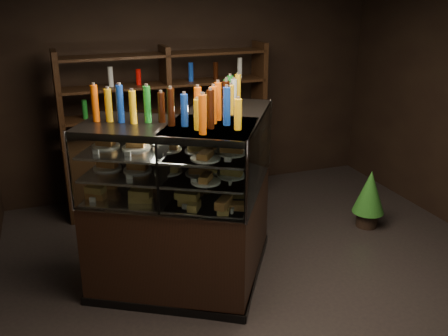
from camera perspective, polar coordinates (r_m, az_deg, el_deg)
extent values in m
plane|color=black|center=(4.97, 5.16, -12.35)|extent=(5.00, 5.00, 0.00)
cube|color=black|center=(6.64, -3.57, 10.05)|extent=(5.00, 0.02, 3.00)
cube|color=black|center=(4.78, -0.39, -7.17)|extent=(1.36, 1.59, 0.93)
cube|color=black|center=(4.99, -0.38, -11.52)|extent=(1.40, 1.64, 0.08)
cube|color=black|center=(4.39, -0.43, 5.66)|extent=(1.36, 1.59, 0.06)
cube|color=silver|center=(4.58, -0.41, -1.86)|extent=(1.28, 1.51, 0.02)
cube|color=silver|center=(4.50, -0.42, 0.73)|extent=(1.28, 1.51, 0.02)
cube|color=silver|center=(4.44, -0.42, 3.14)|extent=(1.28, 1.51, 0.02)
cube|color=white|center=(4.41, 4.25, 1.62)|extent=(0.76, 1.22, 0.66)
cylinder|color=silver|center=(5.09, 5.26, 4.14)|extent=(0.03, 0.03, 0.68)
cylinder|color=silver|center=(3.75, 2.58, -1.77)|extent=(0.03, 0.03, 0.68)
cube|color=black|center=(4.55, -6.03, -8.84)|extent=(1.60, 1.33, 0.93)
cube|color=black|center=(4.77, -5.84, -13.34)|extent=(1.64, 1.37, 0.08)
cube|color=black|center=(4.13, -6.59, 4.59)|extent=(1.60, 1.33, 0.06)
cube|color=silver|center=(4.33, -6.26, -3.32)|extent=(1.52, 1.25, 0.02)
cube|color=silver|center=(4.25, -6.38, -0.60)|extent=(1.52, 1.25, 0.02)
cube|color=silver|center=(4.19, -6.48, 1.93)|extent=(1.52, 1.25, 0.02)
cube|color=white|center=(3.89, -7.93, -1.12)|extent=(1.24, 0.72, 0.66)
cylinder|color=silver|center=(3.75, 2.58, -1.77)|extent=(0.03, 0.03, 0.68)
cylinder|color=silver|center=(4.17, -17.29, -0.40)|extent=(0.03, 0.03, 0.68)
cube|color=#B48640|center=(4.02, -1.75, -4.54)|extent=(0.17, 0.20, 0.06)
cube|color=#B48640|center=(4.38, -0.51, -2.40)|extent=(0.17, 0.20, 0.06)
cube|color=#B48640|center=(4.74, 0.53, -0.58)|extent=(0.17, 0.20, 0.06)
cube|color=#B48640|center=(5.11, 1.42, 0.98)|extent=(0.17, 0.20, 0.06)
cylinder|color=white|center=(4.00, -2.08, -1.57)|extent=(0.24, 0.24, 0.02)
cube|color=#B48640|center=(3.99, -2.09, -1.11)|extent=(0.16, 0.19, 0.05)
cylinder|color=white|center=(4.25, -1.20, -0.24)|extent=(0.24, 0.24, 0.02)
cube|color=#B48640|center=(4.24, -1.20, 0.20)|extent=(0.16, 0.19, 0.05)
cylinder|color=white|center=(4.50, -0.42, 0.94)|extent=(0.24, 0.24, 0.02)
cube|color=#B48640|center=(4.49, -0.42, 1.36)|extent=(0.16, 0.19, 0.05)
cylinder|color=white|center=(4.75, 0.29, 2.00)|extent=(0.24, 0.24, 0.02)
cube|color=#B48640|center=(4.74, 0.29, 2.40)|extent=(0.16, 0.19, 0.05)
cylinder|color=white|center=(5.00, 0.92, 2.95)|extent=(0.24, 0.24, 0.02)
cube|color=#B48640|center=(4.99, 0.92, 3.33)|extent=(0.16, 0.19, 0.05)
cylinder|color=white|center=(3.93, -2.12, 1.11)|extent=(0.24, 0.24, 0.02)
cube|color=#B48640|center=(3.92, -2.12, 1.59)|extent=(0.16, 0.19, 0.05)
cylinder|color=white|center=(4.18, -1.22, 2.30)|extent=(0.24, 0.24, 0.02)
cube|color=#B48640|center=(4.17, -1.22, 2.75)|extent=(0.16, 0.19, 0.05)
cylinder|color=white|center=(4.44, -0.42, 3.36)|extent=(0.24, 0.24, 0.02)
cube|color=#B48640|center=(4.43, -0.42, 3.78)|extent=(0.16, 0.19, 0.05)
cylinder|color=white|center=(4.69, 0.29, 4.30)|extent=(0.24, 0.24, 0.02)
cube|color=#B48640|center=(4.68, 0.29, 4.70)|extent=(0.16, 0.19, 0.05)
cylinder|color=white|center=(4.95, 0.93, 5.14)|extent=(0.24, 0.24, 0.02)
cube|color=#B48640|center=(4.94, 0.93, 5.53)|extent=(0.16, 0.19, 0.05)
cube|color=#B48640|center=(4.49, -13.80, -2.44)|extent=(0.20, 0.17, 0.06)
cube|color=#B48640|center=(4.35, -8.95, -2.84)|extent=(0.20, 0.17, 0.06)
cube|color=#B48640|center=(4.24, -3.81, -3.24)|extent=(0.20, 0.17, 0.06)
cube|color=#B48640|center=(4.17, 1.55, -3.63)|extent=(0.20, 0.17, 0.06)
cylinder|color=white|center=(4.42, -13.15, 0.06)|extent=(0.24, 0.24, 0.02)
cube|color=#B48640|center=(4.41, -13.19, 0.48)|extent=(0.19, 0.16, 0.05)
cylinder|color=white|center=(4.33, -9.84, -0.16)|extent=(0.24, 0.24, 0.02)
cube|color=#B48640|center=(4.32, -9.87, 0.27)|extent=(0.19, 0.16, 0.05)
cylinder|color=white|center=(4.25, -6.38, -0.38)|extent=(0.24, 0.24, 0.02)
cube|color=#B48640|center=(4.23, -6.40, 0.06)|extent=(0.19, 0.16, 0.05)
cylinder|color=white|center=(4.18, -2.81, -0.61)|extent=(0.24, 0.24, 0.02)
cube|color=#B48640|center=(4.17, -2.82, -0.17)|extent=(0.19, 0.16, 0.05)
cylinder|color=white|center=(4.13, 0.87, -0.85)|extent=(0.24, 0.24, 0.02)
cube|color=#B48640|center=(4.12, 0.87, -0.40)|extent=(0.19, 0.16, 0.05)
cylinder|color=white|center=(4.36, -13.36, 2.50)|extent=(0.24, 0.24, 0.02)
cube|color=#B48640|center=(4.35, -13.39, 2.93)|extent=(0.19, 0.16, 0.05)
cylinder|color=white|center=(4.26, -10.00, 2.34)|extent=(0.24, 0.24, 0.02)
cube|color=#B48640|center=(4.25, -10.02, 2.78)|extent=(0.19, 0.16, 0.05)
cylinder|color=white|center=(4.18, -6.49, 2.16)|extent=(0.24, 0.24, 0.02)
cube|color=#B48640|center=(4.17, -6.51, 2.61)|extent=(0.19, 0.16, 0.05)
cylinder|color=white|center=(4.11, -2.86, 1.96)|extent=(0.24, 0.24, 0.02)
cube|color=#B48640|center=(4.10, -2.86, 2.42)|extent=(0.19, 0.16, 0.05)
cylinder|color=white|center=(4.06, 0.88, 1.76)|extent=(0.24, 0.24, 0.02)
cube|color=#B48640|center=(4.05, 0.88, 2.22)|extent=(0.19, 0.16, 0.05)
cylinder|color=#B20C0A|center=(3.78, -2.40, 5.92)|extent=(0.06, 0.06, 0.28)
cylinder|color=silver|center=(3.74, -2.43, 8.14)|extent=(0.03, 0.03, 0.02)
cylinder|color=silver|center=(3.88, -2.00, 6.31)|extent=(0.06, 0.06, 0.28)
cylinder|color=silver|center=(3.85, -2.03, 8.47)|extent=(0.03, 0.03, 0.02)
cylinder|color=#D8590A|center=(3.98, -1.62, 6.68)|extent=(0.06, 0.06, 0.28)
cylinder|color=silver|center=(3.95, -1.64, 8.79)|extent=(0.03, 0.03, 0.02)
cylinder|color=#0F38B2|center=(4.09, -1.26, 7.03)|extent=(0.06, 0.06, 0.28)
cylinder|color=silver|center=(4.06, -1.28, 9.09)|extent=(0.03, 0.03, 0.02)
cylinder|color=#147223|center=(4.19, -0.92, 7.36)|extent=(0.06, 0.06, 0.28)
cylinder|color=silver|center=(4.16, -0.93, 9.37)|extent=(0.03, 0.03, 0.02)
cylinder|color=yellow|center=(4.30, -0.59, 7.68)|extent=(0.06, 0.06, 0.28)
cylinder|color=silver|center=(4.27, -0.60, 9.64)|extent=(0.03, 0.03, 0.02)
cylinder|color=black|center=(4.40, -0.28, 7.98)|extent=(0.06, 0.06, 0.28)
cylinder|color=silver|center=(4.37, -0.28, 9.90)|extent=(0.03, 0.03, 0.02)
cylinder|color=#B20C0A|center=(4.50, 0.02, 8.27)|extent=(0.06, 0.06, 0.28)
cylinder|color=silver|center=(4.47, 0.02, 10.15)|extent=(0.03, 0.03, 0.02)
cylinder|color=silver|center=(4.61, 0.30, 8.54)|extent=(0.06, 0.06, 0.28)
cylinder|color=silver|center=(4.58, 0.30, 10.38)|extent=(0.03, 0.03, 0.02)
cylinder|color=#D8590A|center=(4.71, 0.57, 8.80)|extent=(0.06, 0.06, 0.28)
cylinder|color=silver|center=(4.69, 0.58, 10.60)|extent=(0.03, 0.03, 0.02)
cylinder|color=#0F38B2|center=(4.82, 0.83, 9.05)|extent=(0.06, 0.06, 0.28)
cylinder|color=silver|center=(4.79, 0.84, 10.81)|extent=(0.03, 0.03, 0.02)
cylinder|color=#147223|center=(4.92, 1.08, 9.29)|extent=(0.06, 0.06, 0.28)
cylinder|color=silver|center=(4.90, 1.10, 11.02)|extent=(0.03, 0.03, 0.02)
cylinder|color=#B20C0A|center=(4.29, -14.44, 7.04)|extent=(0.06, 0.06, 0.28)
cylinder|color=silver|center=(4.26, -14.62, 9.00)|extent=(0.03, 0.03, 0.02)
cylinder|color=silver|center=(4.25, -13.09, 7.02)|extent=(0.06, 0.06, 0.28)
cylinder|color=silver|center=(4.22, -13.25, 9.00)|extent=(0.03, 0.03, 0.02)
cylinder|color=#D8590A|center=(4.21, -11.71, 7.00)|extent=(0.06, 0.06, 0.28)
cylinder|color=silver|center=(4.18, -11.86, 9.00)|extent=(0.03, 0.03, 0.02)
cylinder|color=#0F38B2|center=(4.17, -10.31, 6.97)|extent=(0.06, 0.06, 0.28)
cylinder|color=silver|center=(4.14, -10.44, 8.99)|extent=(0.03, 0.03, 0.02)
cylinder|color=#147223|center=(4.14, -8.88, 6.94)|extent=(0.06, 0.06, 0.28)
cylinder|color=silver|center=(4.10, -8.99, 8.98)|extent=(0.03, 0.03, 0.02)
cylinder|color=yellow|center=(4.10, -7.42, 6.91)|extent=(0.06, 0.06, 0.28)
cylinder|color=silver|center=(4.07, -7.52, 8.96)|extent=(0.03, 0.03, 0.02)
cylinder|color=black|center=(4.07, -5.94, 6.87)|extent=(0.06, 0.06, 0.28)
cylinder|color=silver|center=(4.04, -6.02, 8.94)|extent=(0.03, 0.03, 0.02)
cylinder|color=#B20C0A|center=(4.04, -4.44, 6.82)|extent=(0.06, 0.06, 0.28)
cylinder|color=silver|center=(4.01, -4.50, 8.91)|extent=(0.03, 0.03, 0.02)
cylinder|color=silver|center=(4.02, -2.93, 6.77)|extent=(0.06, 0.06, 0.28)
cylinder|color=silver|center=(3.98, -2.96, 8.87)|extent=(0.03, 0.03, 0.02)
cylinder|color=#D8590A|center=(3.99, -1.39, 6.71)|extent=(0.06, 0.06, 0.28)
cylinder|color=silver|center=(3.96, -1.41, 8.82)|extent=(0.03, 0.03, 0.02)
cylinder|color=#0F38B2|center=(3.97, 0.16, 6.65)|extent=(0.06, 0.06, 0.28)
cylinder|color=silver|center=(3.94, 0.17, 8.77)|extent=(0.03, 0.03, 0.02)
cylinder|color=#147223|center=(3.96, 1.73, 6.58)|extent=(0.06, 0.06, 0.28)
cylinder|color=silver|center=(3.93, 1.75, 8.71)|extent=(0.03, 0.03, 0.02)
cylinder|color=black|center=(6.10, 16.01, -5.61)|extent=(0.24, 0.24, 0.18)
cone|color=#1C5819|center=(5.96, 16.33, -2.61)|extent=(0.37, 0.37, 0.51)
cone|color=#1C5819|center=(5.90, 16.49, -1.11)|extent=(0.29, 0.29, 0.36)
cube|color=black|center=(6.38, -6.30, -0.26)|extent=(2.54, 0.48, 0.90)
cube|color=black|center=(5.92, -18.37, 7.34)|extent=(0.07, 0.38, 1.10)
cube|color=black|center=(6.10, -6.66, 8.58)|extent=(0.07, 0.38, 1.10)
cube|color=black|center=(6.51, 4.03, 9.40)|extent=(0.07, 0.38, 1.10)
cube|color=black|center=(6.16, -6.57, 6.30)|extent=(2.49, 0.44, 0.03)
cube|color=black|center=(6.08, -6.70, 9.50)|extent=(2.49, 0.44, 0.03)
cube|color=black|center=(6.03, -6.84, 12.77)|extent=(2.49, 0.44, 0.03)
cylinder|color=#B20C0A|center=(5.97, -15.62, 6.48)|extent=(0.06, 0.06, 0.22)
cylinder|color=silver|center=(6.00, -12.57, 6.82)|extent=(0.06, 0.06, 0.22)
cylinder|color=#D8590A|center=(6.06, -9.57, 7.14)|extent=(0.06, 0.06, 0.22)
cylinder|color=#0F38B2|center=(6.13, -6.62, 7.43)|extent=(0.06, 0.06, 0.22)
cylinder|color=#147223|center=(6.21, -3.74, 7.70)|extent=(0.06, 0.06, 0.22)
cylinder|color=yellow|center=(6.31, -0.94, 7.94)|extent=(0.06, 0.06, 0.22)
cylinder|color=black|center=(6.43, 1.77, 8.16)|extent=(0.06, 0.06, 0.22)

